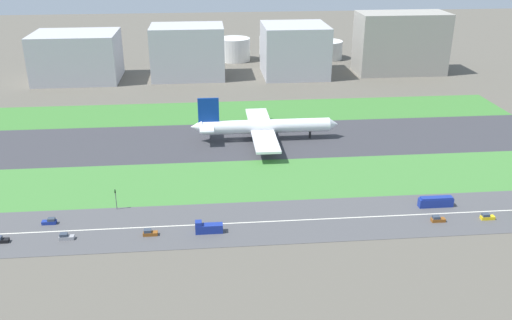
{
  "coord_description": "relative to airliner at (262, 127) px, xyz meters",
  "views": [
    {
      "loc": [
        -12.31,
        -224.35,
        86.28
      ],
      "look_at": [
        5.29,
        -36.5,
        6.0
      ],
      "focal_mm": 38.31,
      "sensor_mm": 36.0,
      "label": 1
    }
  ],
  "objects": [
    {
      "name": "ground_plane",
      "position": [
        -11.54,
        -0.0,
        -6.23
      ],
      "size": [
        800.0,
        800.0,
        0.0
      ],
      "primitive_type": "plane",
      "color": "#5B564C"
    },
    {
      "name": "runway",
      "position": [
        -11.54,
        -0.0,
        -6.18
      ],
      "size": [
        280.0,
        46.0,
        0.1
      ],
      "primitive_type": "cube",
      "color": "#38383D",
      "rests_on": "ground_plane"
    },
    {
      "name": "grass_median_north",
      "position": [
        -11.54,
        41.0,
        -6.18
      ],
      "size": [
        280.0,
        36.0,
        0.1
      ],
      "primitive_type": "cube",
      "color": "#3D7A33",
      "rests_on": "ground_plane"
    },
    {
      "name": "grass_median_south",
      "position": [
        -11.54,
        -41.0,
        -6.18
      ],
      "size": [
        280.0,
        36.0,
        0.1
      ],
      "primitive_type": "cube",
      "color": "#427F38",
      "rests_on": "ground_plane"
    },
    {
      "name": "highway",
      "position": [
        -11.54,
        -73.0,
        -6.18
      ],
      "size": [
        280.0,
        28.0,
        0.1
      ],
      "primitive_type": "cube",
      "color": "#4C4C4F",
      "rests_on": "ground_plane"
    },
    {
      "name": "highway_centerline",
      "position": [
        -11.54,
        -73.0,
        -6.13
      ],
      "size": [
        266.0,
        0.5,
        0.01
      ],
      "primitive_type": "cube",
      "color": "silver",
      "rests_on": "highway"
    },
    {
      "name": "airliner",
      "position": [
        0.0,
        0.0,
        0.0
      ],
      "size": [
        65.0,
        56.0,
        19.7
      ],
      "color": "white",
      "rests_on": "runway"
    },
    {
      "name": "car_3",
      "position": [
        -74.71,
        -68.0,
        -5.31
      ],
      "size": [
        4.4,
        1.8,
        2.0
      ],
      "color": "navy",
      "rests_on": "highway"
    },
    {
      "name": "truck_1",
      "position": [
        -24.86,
        -78.0,
        -4.56
      ],
      "size": [
        8.4,
        2.5,
        4.0
      ],
      "rotation": [
        0.0,
        0.0,
        3.14
      ],
      "color": "navy",
      "rests_on": "highway"
    },
    {
      "name": "car_2",
      "position": [
        -86.54,
        -78.0,
        -5.31
      ],
      "size": [
        4.4,
        1.8,
        2.0
      ],
      "rotation": [
        0.0,
        0.0,
        3.14
      ],
      "color": "black",
      "rests_on": "highway"
    },
    {
      "name": "car_0",
      "position": [
        -67.51,
        -78.0,
        -5.31
      ],
      "size": [
        4.4,
        1.8,
        2.0
      ],
      "rotation": [
        0.0,
        0.0,
        3.14
      ],
      "color": "#99999E",
      "rests_on": "highway"
    },
    {
      "name": "car_6",
      "position": [
        47.98,
        -78.0,
        -5.31
      ],
      "size": [
        4.4,
        1.8,
        2.0
      ],
      "rotation": [
        0.0,
        0.0,
        3.14
      ],
      "color": "brown",
      "rests_on": "highway"
    },
    {
      "name": "bus_0",
      "position": [
        51.36,
        -68.0,
        -4.41
      ],
      "size": [
        11.6,
        2.5,
        3.5
      ],
      "color": "navy",
      "rests_on": "highway"
    },
    {
      "name": "car_5",
      "position": [
        -42.66,
        -78.0,
        -5.31
      ],
      "size": [
        4.4,
        1.8,
        2.0
      ],
      "rotation": [
        0.0,
        0.0,
        3.14
      ],
      "color": "brown",
      "rests_on": "highway"
    },
    {
      "name": "car_1",
      "position": [
        64.42,
        -78.0,
        -5.31
      ],
      "size": [
        4.4,
        1.8,
        2.0
      ],
      "rotation": [
        0.0,
        0.0,
        3.14
      ],
      "color": "yellow",
      "rests_on": "highway"
    },
    {
      "name": "traffic_light",
      "position": [
        -54.98,
        -60.01,
        -1.94
      ],
      "size": [
        0.36,
        0.5,
        7.2
      ],
      "color": "#4C4C51",
      "rests_on": "highway"
    },
    {
      "name": "terminal_building",
      "position": [
        -101.54,
        114.0,
        8.14
      ],
      "size": [
        49.99,
        37.51,
        28.73
      ],
      "primitive_type": "cube",
      "color": "#B2B2B7",
      "rests_on": "ground_plane"
    },
    {
      "name": "hangar_building",
      "position": [
        -34.49,
        114.0,
        9.77
      ],
      "size": [
        44.26,
        30.93,
        32.01
      ],
      "primitive_type": "cube",
      "color": "#B2B2B7",
      "rests_on": "ground_plane"
    },
    {
      "name": "office_tower",
      "position": [
        32.09,
        114.0,
        9.56
      ],
      "size": [
        39.65,
        39.42,
        31.58
      ],
      "primitive_type": "cube",
      "color": "#B2B2B7",
      "rests_on": "ground_plane"
    },
    {
      "name": "cargo_warehouse",
      "position": [
        100.3,
        114.0,
        12.76
      ],
      "size": [
        55.88,
        26.38,
        37.98
      ],
      "primitive_type": "cube",
      "color": "#9E998E",
      "rests_on": "ground_plane"
    },
    {
      "name": "fuel_tank_west",
      "position": [
        -3.38,
        159.0,
        1.57
      ],
      "size": [
        22.36,
        22.36,
        15.61
      ],
      "primitive_type": "cylinder",
      "color": "silver",
      "rests_on": "ground_plane"
    },
    {
      "name": "fuel_tank_centre",
      "position": [
        27.38,
        159.0,
        1.91
      ],
      "size": [
        25.75,
        25.75,
        16.29
      ],
      "primitive_type": "cylinder",
      "color": "silver",
      "rests_on": "ground_plane"
    },
    {
      "name": "fuel_tank_east",
      "position": [
        62.26,
        159.0,
        0.03
      ],
      "size": [
        23.32,
        23.32,
        12.52
      ],
      "primitive_type": "cylinder",
      "color": "silver",
      "rests_on": "ground_plane"
    }
  ]
}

